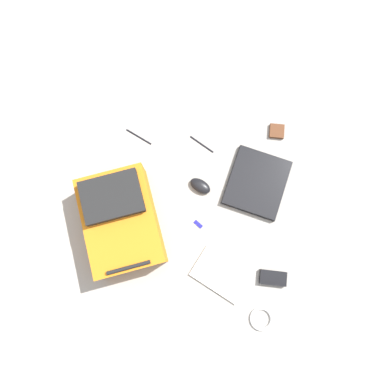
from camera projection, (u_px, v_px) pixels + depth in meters
The scene contains 11 objects.
ground_plane at pixel (194, 202), 1.75m from camera, with size 3.47×3.47×0.00m, color gray.
backpack at pixel (121, 220), 1.64m from camera, with size 0.56×0.53×0.22m.
laptop at pixel (257, 183), 1.76m from camera, with size 0.32×0.29×0.03m.
book_red at pixel (221, 274), 1.69m from camera, with size 0.21×0.28×0.01m.
computer_mouse at pixel (201, 186), 1.75m from camera, with size 0.06×0.11×0.04m, color black.
cable_coil at pixel (261, 319), 1.65m from camera, with size 0.11×0.11×0.01m, color silver.
power_brick at pixel (273, 278), 1.68m from camera, with size 0.07×0.13×0.03m, color black.
pen_black at pixel (139, 137), 1.81m from camera, with size 0.01×0.01×0.15m, color black.
pen_blue at pixel (202, 144), 1.80m from camera, with size 0.01×0.01×0.14m, color black.
earbud_pouch at pixel (277, 131), 1.81m from camera, with size 0.07×0.07×0.02m, color #59331E.
usb_stick at pixel (198, 224), 1.73m from camera, with size 0.02×0.05×0.01m, color #191999.
Camera 1 is at (-0.24, -0.09, 1.74)m, focal length 33.23 mm.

